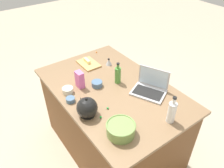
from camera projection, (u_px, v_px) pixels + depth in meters
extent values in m
plane|color=#B7A88E|center=(112.00, 146.00, 2.73)|extent=(12.00, 12.00, 0.00)
cube|color=brown|center=(112.00, 121.00, 2.47)|extent=(1.49, 0.95, 0.87)
cube|color=#846647|center=(112.00, 89.00, 2.20)|extent=(1.55, 1.01, 0.03)
cube|color=#B7B7BC|center=(148.00, 93.00, 2.12)|extent=(0.37, 0.33, 0.02)
cube|color=black|center=(148.00, 92.00, 2.10)|extent=(0.31, 0.26, 0.00)
cube|color=#B7B7BC|center=(154.00, 77.00, 2.13)|extent=(0.27, 0.14, 0.20)
cube|color=silver|center=(154.00, 78.00, 2.13)|extent=(0.24, 0.12, 0.18)
cylinder|color=#72934C|center=(121.00, 129.00, 1.70)|extent=(0.22, 0.22, 0.09)
cylinder|color=black|center=(121.00, 129.00, 1.69)|extent=(0.18, 0.18, 0.08)
torus|color=#72934C|center=(121.00, 125.00, 1.67)|extent=(0.23, 0.23, 0.01)
cylinder|color=#4C8C38|center=(118.00, 75.00, 2.22)|extent=(0.06, 0.06, 0.17)
cylinder|color=#4C8C38|center=(118.00, 66.00, 2.15)|extent=(0.03, 0.03, 0.05)
cylinder|color=black|center=(118.00, 64.00, 2.14)|extent=(0.03, 0.03, 0.01)
cylinder|color=white|center=(172.00, 113.00, 1.78)|extent=(0.07, 0.07, 0.19)
cylinder|color=white|center=(174.00, 101.00, 1.71)|extent=(0.03, 0.03, 0.05)
cylinder|color=black|center=(175.00, 98.00, 1.69)|extent=(0.03, 0.03, 0.01)
cylinder|color=black|center=(88.00, 114.00, 1.89)|extent=(0.13, 0.13, 0.01)
sphere|color=black|center=(87.00, 108.00, 1.84)|extent=(0.18, 0.18, 0.18)
cone|color=black|center=(82.00, 101.00, 1.89)|extent=(0.08, 0.03, 0.07)
sphere|color=black|center=(86.00, 99.00, 1.79)|extent=(0.02, 0.02, 0.02)
cube|color=tan|center=(88.00, 64.00, 2.54)|extent=(0.27, 0.18, 0.02)
cube|color=#F4E58C|center=(87.00, 61.00, 2.54)|extent=(0.11, 0.04, 0.04)
cylinder|color=beige|center=(68.00, 90.00, 2.12)|extent=(0.10, 0.10, 0.05)
cylinder|color=slate|center=(70.00, 100.00, 2.02)|extent=(0.08, 0.08, 0.04)
cylinder|color=slate|center=(97.00, 84.00, 2.20)|extent=(0.11, 0.11, 0.05)
cone|color=#B2B2B7|center=(109.00, 62.00, 2.52)|extent=(0.07, 0.07, 0.07)
cylinder|color=black|center=(109.00, 59.00, 2.50)|extent=(0.02, 0.02, 0.01)
cube|color=pink|center=(80.00, 80.00, 2.16)|extent=(0.09, 0.06, 0.17)
sphere|color=orange|center=(96.00, 52.00, 2.76)|extent=(0.02, 0.02, 0.02)
sphere|color=green|center=(101.00, 117.00, 1.86)|extent=(0.02, 0.02, 0.02)
sphere|color=green|center=(108.00, 108.00, 1.94)|extent=(0.02, 0.02, 0.02)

